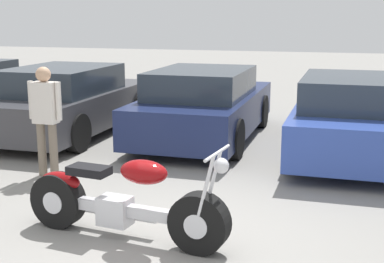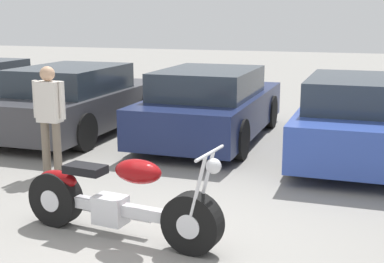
% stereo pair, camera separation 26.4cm
% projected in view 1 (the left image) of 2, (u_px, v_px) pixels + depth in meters
% --- Properties ---
extents(ground_plane, '(60.00, 60.00, 0.00)m').
position_uv_depth(ground_plane, '(158.00, 246.00, 5.43)').
color(ground_plane, gray).
extents(motorcycle, '(2.31, 0.73, 1.05)m').
position_uv_depth(motorcycle, '(122.00, 202.00, 5.56)').
color(motorcycle, black).
rests_on(motorcycle, ground_plane).
extents(parked_car_dark_grey, '(1.92, 4.30, 1.34)m').
position_uv_depth(parked_car_dark_grey, '(68.00, 101.00, 10.46)').
color(parked_car_dark_grey, '#3D3D42').
rests_on(parked_car_dark_grey, ground_plane).
extents(parked_car_navy, '(1.92, 4.30, 1.34)m').
position_uv_depth(parked_car_navy, '(204.00, 105.00, 10.02)').
color(parked_car_navy, '#19234C').
rests_on(parked_car_navy, ground_plane).
extents(parked_car_blue, '(1.92, 4.30, 1.34)m').
position_uv_depth(parked_car_blue, '(353.00, 117.00, 8.87)').
color(parked_car_blue, '#2D479E').
rests_on(parked_car_blue, ground_plane).
extents(person_standing, '(0.52, 0.21, 1.59)m').
position_uv_depth(person_standing, '(46.00, 113.00, 7.62)').
color(person_standing, '#726656').
rests_on(person_standing, ground_plane).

